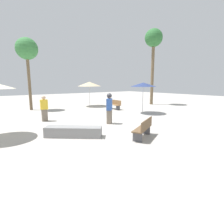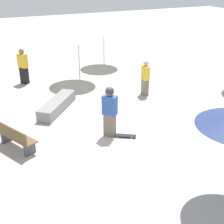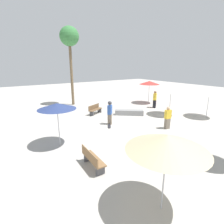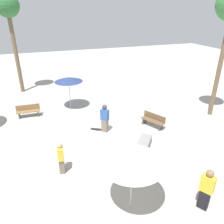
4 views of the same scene
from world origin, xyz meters
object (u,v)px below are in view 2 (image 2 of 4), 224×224
object	(u,v)px
concrete_ledge	(57,105)
shade_umbrella_white	(104,30)
bench_near	(15,137)
skater_main	(110,110)
shade_umbrella_cream	(78,36)
bystander_watching	(145,78)
bystander_far	(23,66)
skateboard	(125,136)

from	to	relation	value
concrete_ledge	shade_umbrella_white	xyz separation A→B (m)	(-4.25, -5.10, 1.89)
bench_near	concrete_ledge	bearing A→B (deg)	113.41
skater_main	bench_near	size ratio (longest dim) A/B	1.11
concrete_ledge	shade_umbrella_white	size ratio (longest dim) A/B	1.02
bench_near	shade_umbrella_cream	bearing A→B (deg)	116.82
skater_main	bystander_watching	xyz separation A→B (m)	(-3.04, -2.87, -0.17)
skater_main	bench_near	distance (m)	3.21
shade_umbrella_cream	bystander_far	bearing A→B (deg)	-19.35
skater_main	bystander_far	distance (m)	6.96
bench_near	bystander_far	bearing A→B (deg)	141.17
skateboard	shade_umbrella_cream	bearing A→B (deg)	117.36
concrete_ledge	shade_umbrella_cream	size ratio (longest dim) A/B	0.92
skater_main	bystander_watching	bearing A→B (deg)	91.10
skateboard	bystander_far	size ratio (longest dim) A/B	0.44
skateboard	bystander_watching	distance (m)	4.20
skater_main	shade_umbrella_white	world-z (taller)	shade_umbrella_white
shade_umbrella_cream	bystander_far	xyz separation A→B (m)	(2.63, -0.92, -1.44)
shade_umbrella_cream	shade_umbrella_white	size ratio (longest dim) A/B	1.10
concrete_ledge	shade_umbrella_cream	world-z (taller)	shade_umbrella_cream
shade_umbrella_cream	concrete_ledge	bearing A→B (deg)	56.15
skateboard	shade_umbrella_cream	xyz separation A→B (m)	(-0.48, -6.15, 2.28)
bystander_far	bystander_watching	bearing A→B (deg)	19.79
shade_umbrella_cream	skateboard	bearing A→B (deg)	85.55
skater_main	bystander_far	world-z (taller)	skater_main
skater_main	concrete_ledge	bearing A→B (deg)	159.36
skater_main	bystander_far	xyz separation A→B (m)	(1.74, -6.74, -0.09)
concrete_ledge	shade_umbrella_white	distance (m)	6.90
bystander_watching	bystander_far	xyz separation A→B (m)	(4.78, -3.88, 0.08)
bystander_watching	shade_umbrella_cream	bearing A→B (deg)	43.85
concrete_ledge	bystander_watching	xyz separation A→B (m)	(-4.16, -0.05, 0.57)
bench_near	bystander_watching	xyz separation A→B (m)	(-6.17, -2.43, 0.38)
shade_umbrella_white	bystander_watching	size ratio (longest dim) A/B	1.41
concrete_ledge	bench_near	distance (m)	3.13
shade_umbrella_white	bystander_far	size ratio (longest dim) A/B	1.28
skater_main	concrete_ledge	distance (m)	3.12
skater_main	shade_umbrella_white	size ratio (longest dim) A/B	0.80
bench_near	bystander_far	distance (m)	6.47
skater_main	skateboard	world-z (taller)	skater_main
bystander_watching	bench_near	bearing A→B (deg)	119.29
shade_umbrella_cream	bystander_far	distance (m)	3.14
skateboard	concrete_ledge	distance (m)	3.51
concrete_ledge	bystander_far	size ratio (longest dim) A/B	1.30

